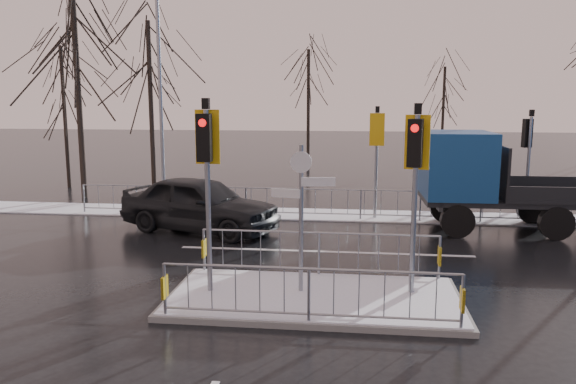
# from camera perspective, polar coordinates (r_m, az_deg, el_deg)

# --- Properties ---
(ground) EXTENTS (120.00, 120.00, 0.00)m
(ground) POSITION_cam_1_polar(r_m,az_deg,el_deg) (11.83, 2.67, -11.02)
(ground) COLOR black
(ground) RESTS_ON ground
(snow_verge) EXTENTS (30.00, 2.00, 0.04)m
(snow_verge) POSITION_cam_1_polar(r_m,az_deg,el_deg) (20.09, 4.49, -2.34)
(snow_verge) COLOR white
(snow_verge) RESTS_ON ground
(lane_markings) EXTENTS (8.00, 11.38, 0.01)m
(lane_markings) POSITION_cam_1_polar(r_m,az_deg,el_deg) (11.52, 2.55, -11.58)
(lane_markings) COLOR silver
(lane_markings) RESTS_ON ground
(traffic_island) EXTENTS (6.00, 3.04, 4.15)m
(traffic_island) POSITION_cam_1_polar(r_m,az_deg,el_deg) (11.71, 2.64, -9.21)
(traffic_island) COLOR #62625D
(traffic_island) RESTS_ON ground
(far_kerb_fixtures) EXTENTS (18.00, 0.65, 3.83)m
(far_kerb_fixtures) POSITION_cam_1_polar(r_m,az_deg,el_deg) (19.40, 5.33, 0.22)
(far_kerb_fixtures) COLOR gray
(far_kerb_fixtures) RESTS_ON ground
(car_far_lane) EXTENTS (5.51, 3.58, 1.74)m
(car_far_lane) POSITION_cam_1_polar(r_m,az_deg,el_deg) (17.79, -8.95, -1.19)
(car_far_lane) COLOR black
(car_far_lane) RESTS_ON ground
(flatbed_truck) EXTENTS (6.74, 2.55, 3.11)m
(flatbed_truck) POSITION_cam_1_polar(r_m,az_deg,el_deg) (18.64, 19.58, 1.30)
(flatbed_truck) COLOR black
(flatbed_truck) RESTS_ON ground
(tree_near_a) EXTENTS (4.75, 4.75, 8.97)m
(tree_near_a) POSITION_cam_1_polar(r_m,az_deg,el_deg) (24.84, -20.77, 13.48)
(tree_near_a) COLOR black
(tree_near_a) RESTS_ON ground
(tree_near_b) EXTENTS (4.00, 4.00, 7.55)m
(tree_near_b) POSITION_cam_1_polar(r_m,az_deg,el_deg) (25.15, -13.87, 11.56)
(tree_near_b) COLOR black
(tree_near_b) RESTS_ON ground
(tree_near_c) EXTENTS (3.50, 3.50, 6.61)m
(tree_near_c) POSITION_cam_1_polar(r_m,az_deg,el_deg) (27.91, -21.88, 9.61)
(tree_near_c) COLOR black
(tree_near_c) RESTS_ON ground
(tree_far_a) EXTENTS (3.75, 3.75, 7.08)m
(tree_far_a) POSITION_cam_1_polar(r_m,az_deg,el_deg) (33.17, 2.09, 10.72)
(tree_far_a) COLOR black
(tree_far_a) RESTS_ON ground
(tree_far_b) EXTENTS (3.25, 3.25, 6.14)m
(tree_far_b) POSITION_cam_1_polar(r_m,az_deg,el_deg) (35.43, 15.54, 9.27)
(tree_far_b) COLOR black
(tree_far_b) RESTS_ON ground
(street_lamp_left) EXTENTS (1.25, 0.18, 8.20)m
(street_lamp_left) POSITION_cam_1_polar(r_m,az_deg,el_deg) (21.78, -12.68, 10.22)
(street_lamp_left) COLOR gray
(street_lamp_left) RESTS_ON ground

